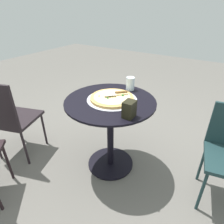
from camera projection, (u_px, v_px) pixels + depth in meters
ground_plane at (111, 163)px, 2.05m from camera, size 10.00×10.00×0.00m
patio_table at (110, 122)px, 1.79m from camera, size 0.80×0.80×0.75m
pizza_on_tray at (112, 98)px, 1.68m from camera, size 0.44×0.44×0.04m
pizza_server at (116, 93)px, 1.69m from camera, size 0.18×0.19×0.02m
drinking_cup at (130, 84)px, 1.85m from camera, size 0.08×0.08×0.13m
napkin_dispenser at (129, 109)px, 1.40m from camera, size 0.10×0.08×0.13m
patio_chair_corner at (9, 116)px, 1.91m from camera, size 0.52×0.52×0.89m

